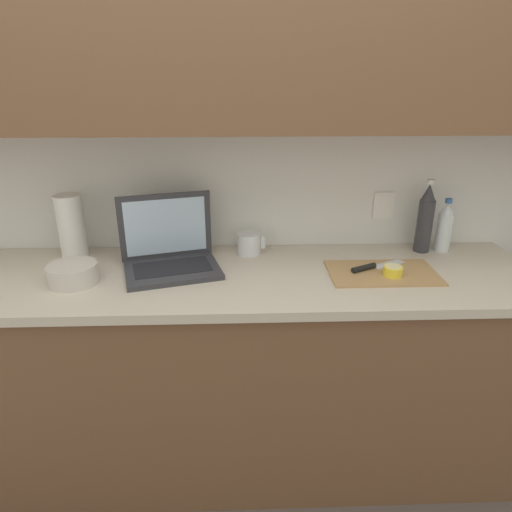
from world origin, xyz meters
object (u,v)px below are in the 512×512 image
(laptop, at_px, (170,252))
(paper_towel_roll, at_px, (71,227))
(bowl_white, at_px, (73,274))
(knife, at_px, (370,267))
(bottle_green_soda, at_px, (425,219))
(measuring_cup, at_px, (249,243))
(bottle_oil_tall, at_px, (445,228))
(lemon_half_cut, at_px, (393,271))
(cutting_board, at_px, (382,273))

(laptop, relative_size, paper_towel_roll, 1.58)
(laptop, bearing_deg, paper_towel_roll, 148.06)
(laptop, distance_m, bowl_white, 0.36)
(knife, height_order, bowl_white, bowl_white)
(bottle_green_soda, relative_size, measuring_cup, 2.63)
(bottle_green_soda, height_order, bowl_white, bottle_green_soda)
(bottle_oil_tall, distance_m, measuring_cup, 0.84)
(bottle_green_soda, bearing_deg, knife, -143.41)
(measuring_cup, distance_m, bowl_white, 0.71)
(paper_towel_roll, bearing_deg, laptop, -16.52)
(measuring_cup, bearing_deg, bottle_oil_tall, 0.23)
(lemon_half_cut, height_order, measuring_cup, measuring_cup)
(bowl_white, xyz_separation_m, paper_towel_roll, (-0.08, 0.26, 0.10))
(lemon_half_cut, height_order, bowl_white, bowl_white)
(cutting_board, distance_m, bottle_oil_tall, 0.42)
(lemon_half_cut, bearing_deg, bottle_green_soda, 51.80)
(lemon_half_cut, bearing_deg, knife, 140.10)
(paper_towel_roll, bearing_deg, measuring_cup, 1.15)
(cutting_board, height_order, knife, knife)
(laptop, height_order, cutting_board, laptop)
(cutting_board, height_order, bottle_green_soda, bottle_green_soda)
(laptop, relative_size, measuring_cup, 3.52)
(bowl_white, bearing_deg, bottle_green_soda, 11.12)
(lemon_half_cut, relative_size, bottle_green_soda, 0.23)
(knife, distance_m, measuring_cup, 0.51)
(bottle_oil_tall, bearing_deg, cutting_board, -144.33)
(knife, xyz_separation_m, bottle_oil_tall, (0.37, 0.21, 0.09))
(lemon_half_cut, relative_size, bottle_oil_tall, 0.31)
(laptop, distance_m, knife, 0.79)
(laptop, bearing_deg, bottle_oil_tall, -8.47)
(bottle_oil_tall, bearing_deg, measuring_cup, -179.77)
(laptop, height_order, measuring_cup, laptop)
(bottle_oil_tall, height_order, bowl_white, bottle_oil_tall)
(cutting_board, distance_m, measuring_cup, 0.56)
(measuring_cup, bearing_deg, knife, -23.91)
(lemon_half_cut, relative_size, paper_towel_roll, 0.27)
(knife, xyz_separation_m, lemon_half_cut, (0.07, -0.06, 0.01))
(paper_towel_roll, bearing_deg, bowl_white, -73.37)
(knife, bearing_deg, bowl_white, 156.24)
(laptop, height_order, lemon_half_cut, laptop)
(bottle_green_soda, distance_m, paper_towel_roll, 1.48)
(cutting_board, xyz_separation_m, bottle_oil_tall, (0.33, 0.24, 0.10))
(lemon_half_cut, bearing_deg, bowl_white, -179.71)
(cutting_board, height_order, measuring_cup, measuring_cup)
(bottle_oil_tall, xyz_separation_m, paper_towel_roll, (-1.57, -0.02, 0.03))
(cutting_board, distance_m, bowl_white, 1.16)
(knife, xyz_separation_m, bottle_green_soda, (0.28, 0.21, 0.13))
(bowl_white, bearing_deg, laptop, 21.83)
(laptop, distance_m, bottle_green_soda, 1.08)
(cutting_board, bearing_deg, bowl_white, -178.03)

